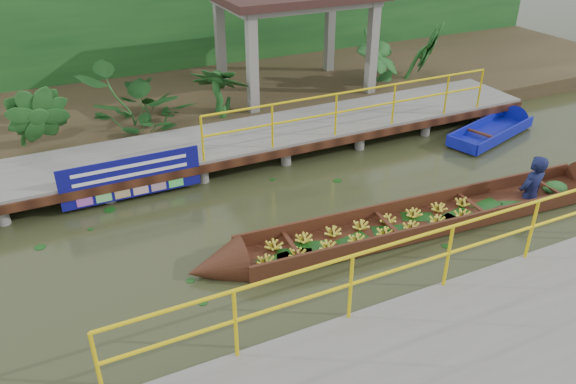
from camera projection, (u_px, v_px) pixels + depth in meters
name	position (u px, v px, depth m)	size (l,w,h in m)	color
ground	(300.00, 231.00, 10.56)	(80.00, 80.00, 0.00)	#2C3018
land_strip	(184.00, 98.00, 16.36)	(30.00, 8.00, 0.45)	#312A18
far_dock	(234.00, 141.00, 13.04)	(16.00, 2.06, 1.66)	slate
near_dock	(508.00, 350.00, 7.48)	(18.00, 2.40, 1.73)	slate
pavilion	(295.00, 5.00, 15.29)	(4.40, 3.00, 3.00)	slate
foliage_backdrop	(156.00, 19.00, 17.47)	(30.00, 0.80, 4.00)	#15431A
vendor_boat	(449.00, 207.00, 10.80)	(9.53, 1.52, 2.24)	#3D1D10
moored_blue_boat	(506.00, 125.00, 14.82)	(3.31, 1.73, 0.77)	#0E149B
blue_banner	(132.00, 177.00, 11.28)	(2.81, 0.04, 0.88)	navy
tropical_plants	(211.00, 85.00, 14.18)	(14.30, 1.30, 1.62)	#15431A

